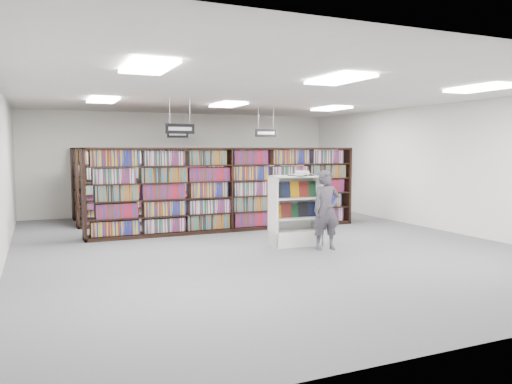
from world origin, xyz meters
name	(u,v)px	position (x,y,z in m)	size (l,w,h in m)	color
floor	(261,244)	(0.00, 0.00, 0.00)	(12.00, 12.00, 0.00)	#55555A
ceiling	(261,95)	(0.00, 0.00, 3.20)	(10.00, 12.00, 0.10)	silver
wall_back	(185,163)	(0.00, 6.00, 1.60)	(10.00, 0.10, 3.20)	silver
wall_front	(496,194)	(0.00, -6.00, 1.60)	(10.00, 0.10, 3.20)	silver
wall_left	(0,176)	(-5.00, 0.00, 1.60)	(0.10, 12.00, 3.20)	silver
wall_right	(440,167)	(5.00, 0.00, 1.60)	(0.10, 12.00, 3.20)	silver
bookshelf_row_near	(228,189)	(0.00, 2.00, 1.05)	(7.00, 0.60, 2.10)	black
bookshelf_row_mid	(204,184)	(0.00, 4.00, 1.05)	(7.00, 0.60, 2.10)	black
bookshelf_row_far	(188,181)	(0.00, 5.70, 1.05)	(7.00, 0.60, 2.10)	black
aisle_sign_left	(180,128)	(-1.50, 1.00, 2.53)	(0.65, 0.02, 0.80)	#B2B2B7
aisle_sign_right	(266,132)	(1.50, 3.00, 2.53)	(0.65, 0.02, 0.80)	#B2B2B7
aisle_sign_center	(178,133)	(-0.50, 5.00, 2.53)	(0.65, 0.02, 0.80)	#B2B2B7
troffer_front_left	(148,67)	(-3.00, -3.00, 3.16)	(0.60, 1.20, 0.04)	white
troffer_front_center	(339,79)	(0.00, -3.00, 3.16)	(0.60, 1.20, 0.04)	white
troffer_front_right	(480,89)	(3.00, -3.00, 3.16)	(0.60, 1.20, 0.04)	white
troffer_back_left	(103,100)	(-3.00, 2.00, 3.16)	(0.60, 1.20, 0.04)	white
troffer_back_center	(228,105)	(0.00, 2.00, 3.16)	(0.60, 1.20, 0.04)	white
troffer_back_right	(331,109)	(3.00, 2.00, 3.16)	(0.60, 1.20, 0.04)	white
endcap_display	(295,222)	(0.65, -0.34, 0.50)	(1.12, 0.63, 1.50)	white
open_book	(303,174)	(0.78, -0.45, 1.53)	(0.69, 0.54, 0.13)	black
shopper	(326,210)	(1.01, -1.02, 0.81)	(0.59, 0.39, 1.63)	#4B4752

